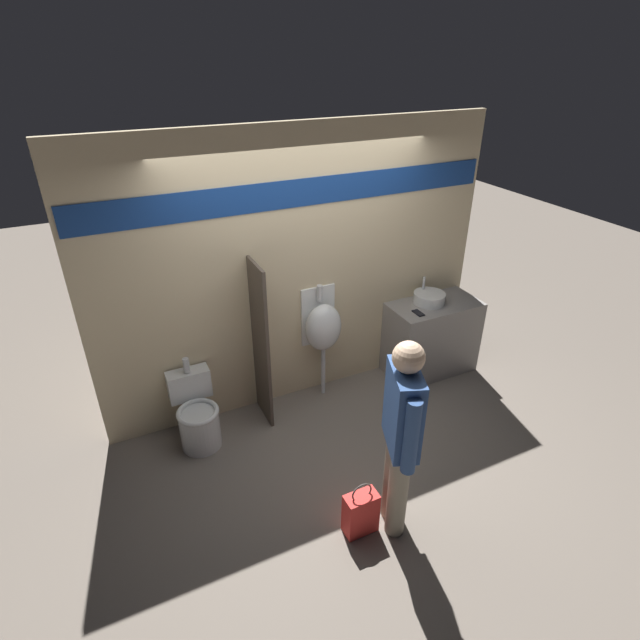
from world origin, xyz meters
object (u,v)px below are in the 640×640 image
object	(u,v)px
person_in_vest	(401,433)
cell_phone	(418,313)
toilet	(197,416)
shopping_bag	(361,513)
urinal_near_counter	(323,327)
sink_basin	(429,298)

from	to	relation	value
person_in_vest	cell_phone	bearing A→B (deg)	-18.08
toilet	shopping_bag	size ratio (longest dim) A/B	1.66
urinal_near_counter	person_in_vest	world-z (taller)	person_in_vest
cell_phone	shopping_bag	world-z (taller)	cell_phone
cell_phone	toilet	distance (m)	2.39
sink_basin	toilet	bearing A→B (deg)	-177.98
urinal_near_counter	cell_phone	bearing A→B (deg)	-13.56
sink_basin	toilet	world-z (taller)	sink_basin
person_in_vest	shopping_bag	distance (m)	0.76
cell_phone	person_in_vest	world-z (taller)	person_in_vest
urinal_near_counter	toilet	xyz separation A→B (m)	(-1.35, -0.17, -0.51)
sink_basin	shopping_bag	xyz separation A→B (m)	(-1.71, -1.59, -0.70)
toilet	person_in_vest	size ratio (longest dim) A/B	0.49
shopping_bag	cell_phone	bearing A→B (deg)	44.41
person_in_vest	shopping_bag	size ratio (longest dim) A/B	3.38
cell_phone	toilet	size ratio (longest dim) A/B	0.18
toilet	shopping_bag	xyz separation A→B (m)	(0.85, -1.50, -0.10)
sink_basin	urinal_near_counter	bearing A→B (deg)	176.28
toilet	shopping_bag	bearing A→B (deg)	-60.34
urinal_near_counter	shopping_bag	xyz separation A→B (m)	(-0.50, -1.67, -0.61)
cell_phone	urinal_near_counter	xyz separation A→B (m)	(-0.97, 0.23, -0.04)
cell_phone	person_in_vest	distance (m)	1.90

